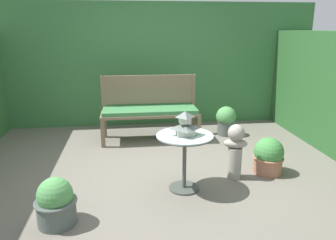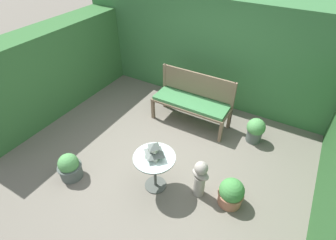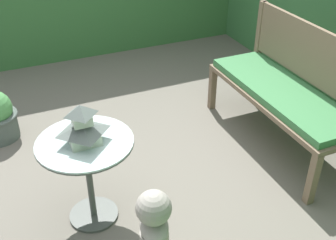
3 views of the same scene
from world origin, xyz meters
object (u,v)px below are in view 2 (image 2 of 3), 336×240
at_px(garden_bench, 191,104).
at_px(potted_plant_bench_left, 70,167).
at_px(pagoda_birdhouse, 154,151).
at_px(patio_table, 155,164).
at_px(potted_plant_table_far, 231,193).
at_px(potted_plant_path_edge, 255,130).
at_px(garden_bust, 200,177).

bearing_deg(garden_bench, potted_plant_bench_left, -114.95).
height_order(garden_bench, pagoda_birdhouse, pagoda_birdhouse).
relative_size(garden_bench, patio_table, 2.39).
distance_m(potted_plant_table_far, potted_plant_path_edge, 1.57).
bearing_deg(potted_plant_table_far, garden_bench, 133.73).
bearing_deg(patio_table, pagoda_birdhouse, 0.00).
bearing_deg(potted_plant_table_far, patio_table, -165.32).
height_order(garden_bench, potted_plant_bench_left, garden_bench).
bearing_deg(potted_plant_table_far, potted_plant_path_edge, 92.93).
bearing_deg(potted_plant_bench_left, garden_bust, 20.61).
relative_size(patio_table, potted_plant_table_far, 1.40).
bearing_deg(pagoda_birdhouse, potted_plant_path_edge, 60.38).
height_order(pagoda_birdhouse, potted_plant_path_edge, pagoda_birdhouse).
bearing_deg(garden_bust, garden_bench, 134.41).
bearing_deg(potted_plant_path_edge, potted_plant_table_far, -87.07).
bearing_deg(garden_bust, pagoda_birdhouse, -148.75).
bearing_deg(pagoda_birdhouse, potted_plant_bench_left, -157.88).
xyz_separation_m(pagoda_birdhouse, potted_plant_table_far, (1.14, 0.30, -0.55)).
height_order(pagoda_birdhouse, potted_plant_bench_left, pagoda_birdhouse).
xyz_separation_m(patio_table, potted_plant_table_far, (1.14, 0.30, -0.29)).
xyz_separation_m(garden_bench, pagoda_birdhouse, (0.25, -1.75, 0.31)).
relative_size(patio_table, garden_bust, 0.96).
distance_m(garden_bust, potted_plant_table_far, 0.51).
height_order(garden_bench, potted_plant_table_far, garden_bench).
distance_m(pagoda_birdhouse, potted_plant_path_edge, 2.20).
relative_size(garden_bust, potted_plant_table_far, 1.47).
distance_m(garden_bench, patio_table, 1.77).
bearing_deg(potted_plant_bench_left, potted_plant_table_far, 18.75).
distance_m(pagoda_birdhouse, potted_plant_table_far, 1.30).
bearing_deg(potted_plant_bench_left, pagoda_birdhouse, 22.12).
xyz_separation_m(garden_bust, potted_plant_path_edge, (0.40, 1.65, -0.12)).
bearing_deg(potted_plant_bench_left, potted_plant_path_edge, 45.28).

